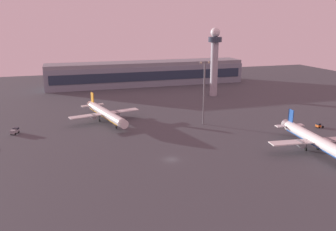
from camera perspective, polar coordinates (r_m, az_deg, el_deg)
name	(u,v)px	position (r m, az deg, el deg)	size (l,w,h in m)	color
ground_plane	(171,159)	(115.66, 0.54, -7.20)	(416.00, 416.00, 0.00)	#424449
terminal_building	(147,73)	(250.61, -3.47, 6.91)	(138.91, 22.40, 16.40)	gray
control_tower	(214,57)	(212.36, 7.61, 9.45)	(8.00, 8.00, 40.46)	#A8A8B2
airplane_taxiway_distant	(316,141)	(130.75, 23.09, -3.84)	(33.50, 42.95, 11.01)	silver
airplane_near_gate	(105,113)	(158.96, -10.22, 0.36)	(32.16, 41.02, 10.65)	silver
cargo_loader	(15,131)	(153.80, -23.77, -2.33)	(3.41, 4.58, 2.25)	gray
pushback_tug	(319,125)	(161.95, 23.42, -1.49)	(3.15, 1.93, 2.05)	#D85919
apron_light_central	(204,89)	(151.02, 5.94, 4.30)	(4.80, 0.90, 27.76)	slate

